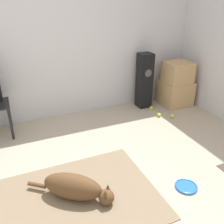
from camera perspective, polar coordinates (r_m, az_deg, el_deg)
ground_plane at (r=2.78m, az=-3.67°, el=-18.65°), size 12.00×12.00×0.00m
wall_back at (r=4.09m, az=-14.75°, el=15.50°), size 8.00×0.06×2.55m
area_rug at (r=2.76m, az=-7.90°, el=-19.11°), size 1.65×1.27×0.01m
dog at (r=2.68m, az=-8.36°, el=-16.66°), size 0.78×0.64×0.28m
frisbee at (r=2.97m, az=16.60°, el=-15.99°), size 0.24×0.24×0.03m
cardboard_box_lower at (r=4.87m, az=14.31°, el=4.23°), size 0.52×0.49×0.45m
cardboard_box_upper at (r=4.72m, az=14.80°, el=8.78°), size 0.46×0.42×0.37m
floor_speaker at (r=4.58m, az=7.40°, el=7.09°), size 0.24×0.24×1.00m
tennis_ball_by_boxes at (r=4.38m, az=10.70°, el=-0.65°), size 0.07×0.07×0.07m
tennis_ball_near_speaker at (r=4.62m, az=8.97°, el=0.94°), size 0.07×0.07×0.07m
tennis_ball_loose_on_carpet at (r=4.39m, az=13.67°, el=-0.89°), size 0.07×0.07×0.07m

